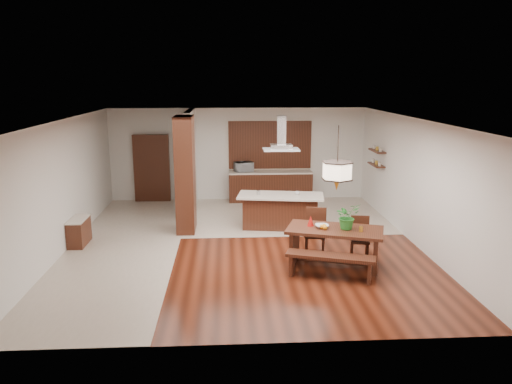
{
  "coord_description": "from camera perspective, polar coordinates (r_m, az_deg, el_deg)",
  "views": [
    {
      "loc": [
        -0.36,
        -11.1,
        3.79
      ],
      "look_at": [
        0.3,
        0.0,
        1.25
      ],
      "focal_mm": 35.0,
      "sensor_mm": 36.0,
      "label": 1
    }
  ],
  "objects": [
    {
      "name": "foliage_plant",
      "position": [
        10.26,
        10.38,
        -2.74
      ],
      "size": [
        0.6,
        0.57,
        0.53
      ],
      "primitive_type": "imported",
      "rotation": [
        0.0,
        0.0,
        0.39
      ],
      "color": "#267427",
      "rests_on": "dining_table"
    },
    {
      "name": "dining_bench",
      "position": [
        9.84,
        8.48,
        -8.42
      ],
      "size": [
        1.73,
        0.9,
        0.48
      ],
      "primitive_type": null,
      "rotation": [
        0.0,
        0.0,
        -0.33
      ],
      "color": "black",
      "rests_on": "ground"
    },
    {
      "name": "shelf_upper",
      "position": [
        14.48,
        13.67,
        4.6
      ],
      "size": [
        0.26,
        0.9,
        0.04
      ],
      "primitive_type": "cube",
      "color": "black",
      "rests_on": "room_shell"
    },
    {
      "name": "fruit_bowl",
      "position": [
        10.32,
        7.54,
        -3.89
      ],
      "size": [
        0.28,
        0.28,
        0.07
      ],
      "primitive_type": "imported",
      "rotation": [
        0.0,
        0.0,
        -0.03
      ],
      "color": "#BBAEA3",
      "rests_on": "dining_table"
    },
    {
      "name": "rear_counter",
      "position": [
        15.72,
        1.64,
        0.68
      ],
      "size": [
        2.6,
        0.62,
        0.95
      ],
      "color": "black",
      "rests_on": "ground"
    },
    {
      "name": "partition_pier",
      "position": [
        12.57,
        -8.09,
        2.0
      ],
      "size": [
        0.45,
        1.0,
        2.9
      ],
      "primitive_type": "cube",
      "color": "black",
      "rests_on": "ground"
    },
    {
      "name": "range_hood",
      "position": [
        12.49,
        2.9,
        6.76
      ],
      "size": [
        0.9,
        0.55,
        0.87
      ],
      "primitive_type": null,
      "color": "silver",
      "rests_on": "room_shell"
    },
    {
      "name": "hallway_console",
      "position": [
        12.32,
        -19.57,
        -4.29
      ],
      "size": [
        0.37,
        0.88,
        0.63
      ],
      "primitive_type": "cube",
      "color": "black",
      "rests_on": "ground"
    },
    {
      "name": "shelf_lower",
      "position": [
        14.54,
        13.58,
        3.04
      ],
      "size": [
        0.26,
        0.9,
        0.04
      ],
      "primitive_type": "cube",
      "color": "black",
      "rests_on": "room_shell"
    },
    {
      "name": "gold_ornament",
      "position": [
        10.19,
        11.91,
        -4.16
      ],
      "size": [
        0.09,
        0.09,
        0.11
      ],
      "primitive_type": "cylinder",
      "rotation": [
        0.0,
        0.0,
        0.26
      ],
      "color": "gold",
      "rests_on": "dining_table"
    },
    {
      "name": "dining_chair_left",
      "position": [
        11.01,
        6.79,
        -4.57
      ],
      "size": [
        0.54,
        0.54,
        1.02
      ],
      "primitive_type": null,
      "rotation": [
        0.0,
        0.0,
        -0.24
      ],
      "color": "black",
      "rests_on": "ground"
    },
    {
      "name": "kitchen_island",
      "position": [
        12.86,
        2.8,
        -2.17
      ],
      "size": [
        2.28,
        1.26,
        0.89
      ],
      "rotation": [
        0.0,
        0.0,
        -0.15
      ],
      "color": "black",
      "rests_on": "ground"
    },
    {
      "name": "tile_kitchen",
      "position": [
        14.21,
        3.23,
        -2.61
      ],
      "size": [
        5.5,
        4.0,
        0.01
      ],
      "primitive_type": "cube",
      "color": "beige",
      "rests_on": "ground"
    },
    {
      "name": "island_cup",
      "position": [
        12.74,
        4.73,
        -0.12
      ],
      "size": [
        0.13,
        0.13,
        0.09
      ],
      "primitive_type": "imported",
      "rotation": [
        0.0,
        0.0,
        -0.12
      ],
      "color": "white",
      "rests_on": "kitchen_island"
    },
    {
      "name": "tile_hallway",
      "position": [
        11.97,
        -14.82,
        -6.01
      ],
      "size": [
        2.5,
        9.0,
        0.01
      ],
      "primitive_type": "cube",
      "color": "beige",
      "rests_on": "ground"
    },
    {
      "name": "kitchen_window",
      "position": [
        15.75,
        1.59,
        5.41
      ],
      "size": [
        2.6,
        0.08,
        1.5
      ],
      "primitive_type": "cube",
      "color": "#A56131",
      "rests_on": "room_shell"
    },
    {
      "name": "dining_table",
      "position": [
        10.38,
        8.98,
        -5.26
      ],
      "size": [
        2.13,
        1.51,
        0.8
      ],
      "rotation": [
        0.0,
        0.0,
        -0.32
      ],
      "color": "black",
      "rests_on": "ground"
    },
    {
      "name": "napkin_cone",
      "position": [
        10.4,
        6.26,
        -3.3
      ],
      "size": [
        0.15,
        0.15,
        0.21
      ],
      "primitive_type": "cone",
      "rotation": [
        0.0,
        0.0,
        0.13
      ],
      "color": "#A7110B",
      "rests_on": "dining_table"
    },
    {
      "name": "soffit_band",
      "position": [
        11.15,
        -1.56,
        8.2
      ],
      "size": [
        8.0,
        9.0,
        0.02
      ],
      "primitive_type": "cube",
      "color": "#402010",
      "rests_on": "room_shell"
    },
    {
      "name": "partition_stub",
      "position": [
        14.63,
        -7.45,
        3.55
      ],
      "size": [
        0.18,
        2.4,
        2.9
      ],
      "primitive_type": "cube",
      "color": "silver",
      "rests_on": "ground"
    },
    {
      "name": "microwave",
      "position": [
        15.53,
        -1.42,
        2.89
      ],
      "size": [
        0.64,
        0.52,
        0.3
      ],
      "primitive_type": "imported",
      "rotation": [
        0.0,
        0.0,
        0.31
      ],
      "color": "silver",
      "rests_on": "rear_counter"
    },
    {
      "name": "dining_chair_right",
      "position": [
        10.95,
        11.79,
        -5.18
      ],
      "size": [
        0.47,
        0.47,
        0.9
      ],
      "primitive_type": null,
      "rotation": [
        0.0,
        0.0,
        -0.19
      ],
      "color": "black",
      "rests_on": "ground"
    },
    {
      "name": "room_shell",
      "position": [
        11.24,
        -1.53,
        4.02
      ],
      "size": [
        9.0,
        9.04,
        2.92
      ],
      "color": "#39140A",
      "rests_on": "ground"
    },
    {
      "name": "pendant_lantern",
      "position": [
        9.99,
        9.31,
        3.8
      ],
      "size": [
        0.64,
        0.64,
        1.31
      ],
      "primitive_type": null,
      "color": "beige",
      "rests_on": "room_shell"
    },
    {
      "name": "hallway_doorway",
      "position": [
        15.92,
        -11.81,
        2.67
      ],
      "size": [
        1.1,
        0.2,
        2.1
      ],
      "primitive_type": "cube",
      "color": "black",
      "rests_on": "ground"
    }
  ]
}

